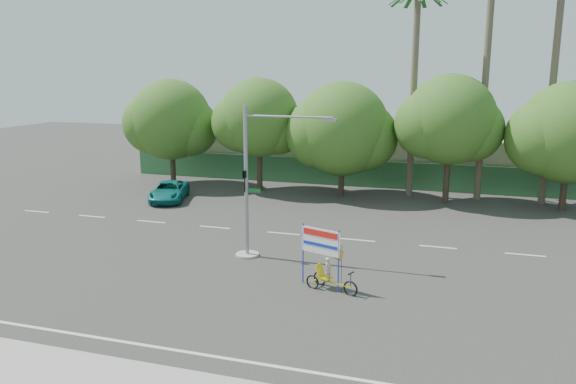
% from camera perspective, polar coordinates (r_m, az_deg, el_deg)
% --- Properties ---
extents(ground, '(120.00, 120.00, 0.00)m').
position_cam_1_polar(ground, '(22.27, -1.87, -10.24)').
color(ground, '#33302D').
rests_on(ground, ground).
extents(fence, '(38.00, 0.08, 2.00)m').
position_cam_1_polar(fence, '(42.16, 7.74, 1.85)').
color(fence, '#336B3D').
rests_on(fence, ground).
extents(building_left, '(12.00, 8.00, 4.00)m').
position_cam_1_polar(building_left, '(48.87, -2.98, 4.55)').
color(building_left, beige).
rests_on(building_left, ground).
extents(building_right, '(14.00, 8.00, 3.60)m').
position_cam_1_polar(building_right, '(45.93, 18.63, 3.18)').
color(building_right, beige).
rests_on(building_right, ground).
extents(tree_far_left, '(7.14, 6.00, 7.96)m').
position_cam_1_polar(tree_far_left, '(43.00, -11.86, 6.97)').
color(tree_far_left, '#473828').
rests_on(tree_far_left, ground).
extents(tree_left, '(6.66, 5.60, 8.07)m').
position_cam_1_polar(tree_left, '(40.05, -3.01, 7.27)').
color(tree_left, '#473828').
rests_on(tree_left, ground).
extents(tree_center, '(7.62, 6.40, 7.85)m').
position_cam_1_polar(tree_center, '(38.45, 5.45, 6.14)').
color(tree_center, '#473828').
rests_on(tree_center, ground).
extents(tree_right, '(6.90, 5.80, 8.36)m').
position_cam_1_polar(tree_right, '(37.58, 16.06, 6.76)').
color(tree_right, '#473828').
rests_on(tree_right, ground).
extents(tree_far_right, '(7.38, 6.20, 7.94)m').
position_cam_1_polar(tree_far_right, '(38.12, 26.60, 5.12)').
color(tree_far_right, '#473828').
rests_on(tree_far_right, ground).
extents(palm_tall, '(3.73, 3.79, 17.45)m').
position_cam_1_polar(palm_tall, '(38.99, 19.68, 14.41)').
color(palm_tall, '#70604C').
rests_on(palm_tall, ground).
extents(palm_mid, '(3.73, 3.79, 15.45)m').
position_cam_1_polar(palm_mid, '(39.28, 25.54, 12.37)').
color(palm_mid, '#70604C').
rests_on(palm_mid, ground).
extents(palm_short, '(3.73, 3.79, 14.45)m').
position_cam_1_polar(palm_short, '(39.07, 12.76, 12.45)').
color(palm_short, '#70604C').
rests_on(palm_short, ground).
extents(traffic_signal, '(4.72, 1.10, 7.00)m').
position_cam_1_polar(traffic_signal, '(25.69, -3.63, -0.37)').
color(traffic_signal, gray).
rests_on(traffic_signal, ground).
extents(trike_billboard, '(2.48, 1.11, 2.57)m').
position_cam_1_polar(trike_billboard, '(22.37, 3.84, -7.32)').
color(trike_billboard, black).
rests_on(trike_billboard, ground).
extents(pickup_truck, '(3.38, 4.98, 1.27)m').
position_cam_1_polar(pickup_truck, '(38.31, -11.99, 0.09)').
color(pickup_truck, '#10736F').
rests_on(pickup_truck, ground).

